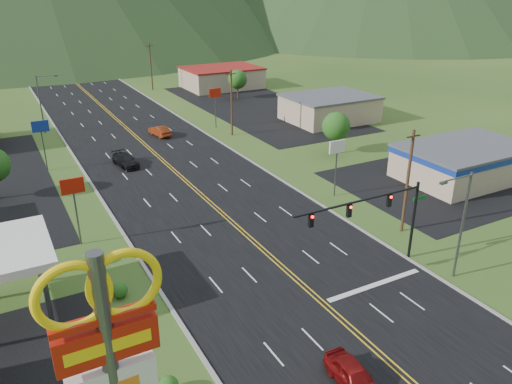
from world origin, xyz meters
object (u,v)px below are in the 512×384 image
car_dark_mid (126,161)px  pylon_sign (111,368)px  streetlight_east (461,219)px  traffic_signal (379,211)px  car_red_far (160,131)px  car_red_near (353,376)px  streetlight_west (42,100)px

car_dark_mid → pylon_sign: bearing=-112.3°
streetlight_east → car_dark_mid: 42.14m
pylon_sign → car_dark_mid: bearing=75.4°
traffic_signal → streetlight_east: size_ratio=1.46×
streetlight_east → car_red_far: bearing=98.9°
car_red_near → car_red_far: 55.73m
pylon_sign → streetlight_east: 29.58m
pylon_sign → car_red_near: (13.72, 2.40, -8.54)m
pylon_sign → streetlight_west: 68.33m
car_dark_mid → traffic_signal: bearing=-79.7°
streetlight_east → streetlight_west: bearing=110.9°
traffic_signal → car_red_far: traffic_signal is taller
car_red_near → car_red_far: bearing=86.8°
pylon_sign → streetlight_west: bearing=85.5°
car_dark_mid → car_red_far: (8.28, 11.02, 0.02)m
pylon_sign → streetlight_east: size_ratio=1.56×
streetlight_east → car_red_near: size_ratio=2.03×
pylon_sign → streetlight_east: pylon_sign is taller
pylon_sign → traffic_signal: pylon_sign is taller
traffic_signal → car_red_far: 46.06m
streetlight_west → car_red_near: streetlight_west is taller
pylon_sign → car_red_far: bearing=70.5°
traffic_signal → streetlight_west: (-18.16, 56.00, -0.15)m
car_red_near → streetlight_west: bearing=101.0°
streetlight_west → car_red_near: size_ratio=2.03×
streetlight_east → traffic_signal: bearing=139.6°
traffic_signal → pylon_sign: bearing=-152.9°
traffic_signal → car_red_near: (-9.77, -9.59, -4.57)m
pylon_sign → car_red_far: pylon_sign is taller
car_red_near → car_dark_mid: bearing=95.7°
streetlight_east → car_red_near: (-14.46, -5.60, -4.43)m
car_red_near → pylon_sign: bearing=-166.4°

